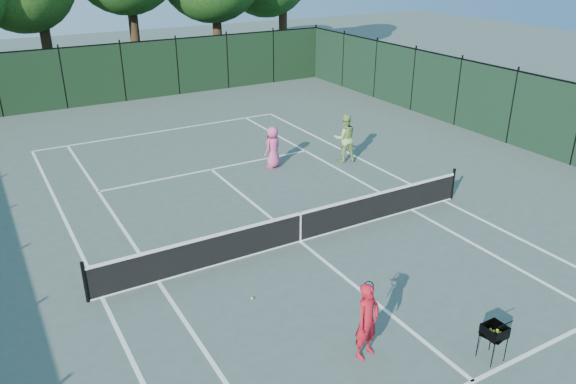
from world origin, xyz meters
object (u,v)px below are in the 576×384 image
player_pink (273,147)px  player_green (345,138)px  loose_ball_midcourt (252,298)px  coach (367,321)px  ball_hopper (494,331)px

player_pink → player_green: bearing=139.6°
loose_ball_midcourt → coach: bearing=-68.6°
player_green → loose_ball_midcourt: 9.81m
coach → player_pink: size_ratio=1.05×
player_pink → ball_hopper: player_pink is taller
player_pink → loose_ball_midcourt: size_ratio=23.00×
ball_hopper → player_green: bearing=57.1°
coach → ball_hopper: size_ratio=2.06×
loose_ball_midcourt → ball_hopper: bearing=-52.7°
coach → ball_hopper: coach is taller
ball_hopper → loose_ball_midcourt: bearing=114.8°
coach → ball_hopper: 2.51m
coach → player_green: 11.24m
coach → player_green: (6.13, 9.42, 0.10)m
coach → ball_hopper: (2.10, -1.36, -0.16)m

